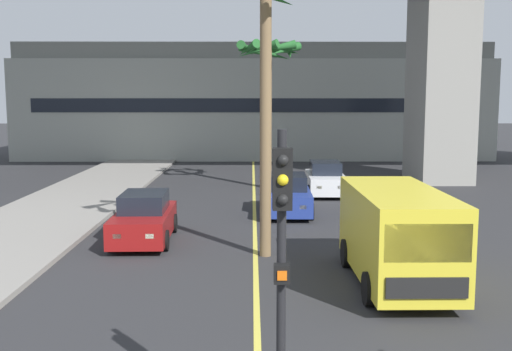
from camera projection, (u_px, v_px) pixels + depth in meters
lane_stripe_center at (254, 209)px, 25.11m from camera, size 0.14×56.00×0.01m
pier_building_backdrop at (253, 103)px, 47.41m from camera, size 35.43×8.04×8.60m
car_queue_front at (144, 219)px, 19.46m from camera, size 1.92×4.14×1.56m
car_queue_second at (325, 179)px, 29.02m from camera, size 1.92×4.15×1.56m
car_queue_third at (288, 196)px, 24.13m from camera, size 1.91×4.14×1.56m
delivery_van at (397, 233)px, 14.86m from camera, size 2.19×5.26×2.36m
traffic_light_median_near at (282, 248)px, 7.58m from camera, size 0.24×0.37×4.20m
palm_tree_near_median at (268, 66)px, 30.33m from camera, size 3.36×3.36×7.48m
palm_tree_mid_median at (266, 13)px, 16.85m from camera, size 3.27×3.27×8.31m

